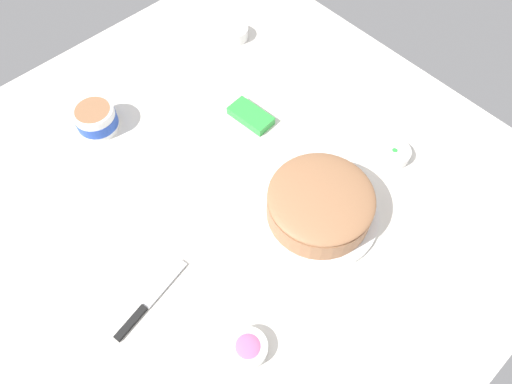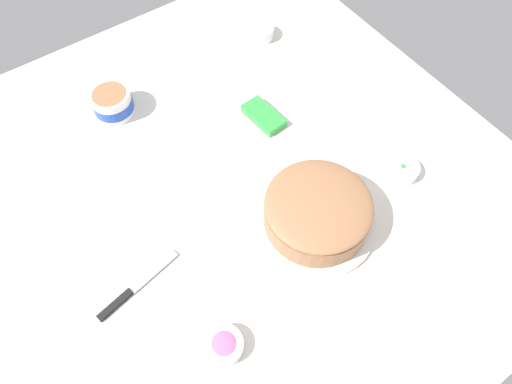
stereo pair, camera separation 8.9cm
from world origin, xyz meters
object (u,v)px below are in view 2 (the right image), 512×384
Objects in this scene: sprinkle_bowl_yellow at (260,32)px; spreading_knife at (131,291)px; sprinkle_bowl_pink at (224,345)px; candy_box_lower at (264,116)px; sprinkle_bowl_green at (402,169)px; frosted_cake at (317,213)px; frosting_tub at (112,103)px.

spreading_knife is at bearing -54.22° from sprinkle_bowl_yellow.
candy_box_lower is at bearing 137.06° from sprinkle_bowl_pink.
candy_box_lower is (-0.38, -0.20, -0.00)m from sprinkle_bowl_green.
frosted_cake is at bearing -93.00° from sprinkle_bowl_green.
candy_box_lower is at bearing 51.42° from frosting_tub.
sprinkle_bowl_pink is (0.13, -0.37, -0.03)m from frosted_cake.
sprinkle_bowl_green is at bearing 87.00° from frosted_cake.
spreading_knife is 2.59× the size of sprinkle_bowl_yellow.
sprinkle_bowl_pink is 0.96× the size of sprinkle_bowl_green.
spreading_knife is 0.96m from sprinkle_bowl_yellow.
spreading_knife is at bearing -98.89° from sprinkle_bowl_green.
candy_box_lower reaches higher than spreading_knife.
candy_box_lower is (0.30, -0.20, -0.01)m from sprinkle_bowl_yellow.
sprinkle_bowl_yellow is 0.68× the size of candy_box_lower.
sprinkle_bowl_yellow reaches higher than sprinkle_bowl_green.
frosting_tub is 0.58m from spreading_knife.
candy_box_lower is at bearing -152.16° from sprinkle_bowl_green.
sprinkle_bowl_yellow is at bearing 140.25° from sprinkle_bowl_pink.
frosted_cake reaches higher than spreading_knife.
sprinkle_bowl_yellow reaches higher than sprinkle_bowl_pink.
frosted_cake is 3.52× the size of sprinkle_bowl_yellow.
sprinkle_bowl_pink is at bearing -70.21° from frosted_cake.
candy_box_lower is (0.28, 0.35, -0.03)m from frosting_tub.
frosting_tub is at bearing -140.08° from sprinkle_bowl_green.
frosted_cake reaches higher than frosting_tub.
sprinkle_bowl_green is at bearing -0.07° from sprinkle_bowl_yellow.
spreading_knife is (-0.11, -0.48, -0.05)m from frosted_cake.
sprinkle_bowl_yellow reaches higher than candy_box_lower.
sprinkle_bowl_yellow is at bearing 156.08° from frosted_cake.
frosting_tub is 0.45m from candy_box_lower.
frosted_cake is 1.36× the size of spreading_knife.
spreading_knife is 0.78m from sprinkle_bowl_green.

